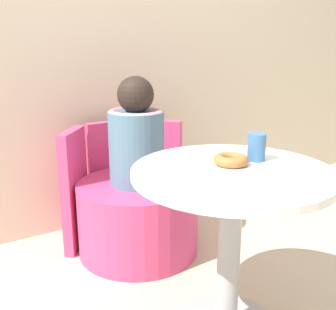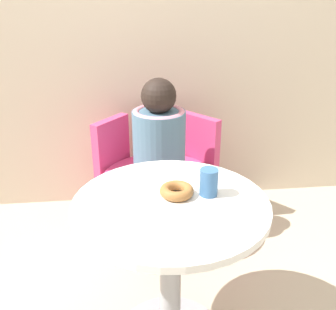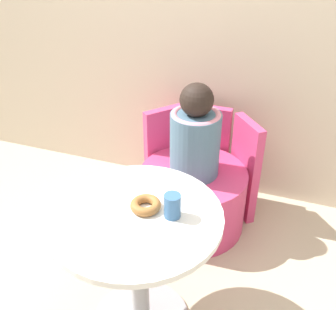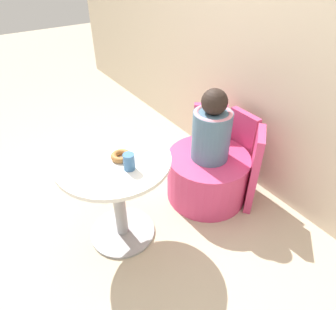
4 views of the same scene
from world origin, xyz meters
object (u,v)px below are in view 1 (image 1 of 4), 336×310
(tub_chair, at_px, (138,217))
(child_figure, at_px, (136,137))
(donut, at_px, (230,160))
(cup, at_px, (257,147))
(round_table, at_px, (230,223))

(tub_chair, bearing_deg, child_figure, -82.87)
(tub_chair, height_order, donut, donut)
(cup, bearing_deg, child_figure, 99.03)
(tub_chair, xyz_separation_m, child_figure, (0.00, -0.00, 0.41))
(tub_chair, xyz_separation_m, cup, (0.11, -0.68, 0.49))
(child_figure, relative_size, donut, 4.43)
(round_table, distance_m, tub_chair, 0.75)
(tub_chair, bearing_deg, donut, -90.00)
(cup, bearing_deg, tub_chair, 99.03)
(round_table, relative_size, child_figure, 1.27)
(child_figure, distance_m, cup, 0.69)
(donut, bearing_deg, cup, -4.74)
(donut, relative_size, cup, 1.23)
(round_table, bearing_deg, child_figure, 87.99)
(round_table, xyz_separation_m, donut, (0.02, 0.04, 0.20))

